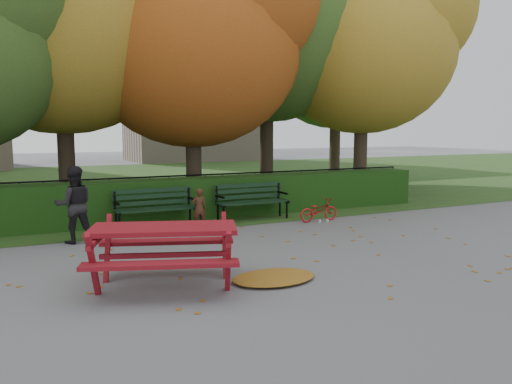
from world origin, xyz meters
name	(u,v)px	position (x,y,z in m)	size (l,w,h in m)	color
ground	(287,259)	(0.00, 0.00, 0.00)	(90.00, 90.00, 0.00)	slate
grass_strip	(122,182)	(0.00, 14.00, 0.01)	(90.00, 90.00, 0.00)	#233A16
building_right	(192,77)	(8.00, 28.00, 6.00)	(9.00, 6.00, 12.00)	tan
hedge	(198,198)	(0.00, 4.50, 0.50)	(13.00, 0.90, 1.00)	black
iron_fence	(187,193)	(0.00, 5.30, 0.54)	(14.00, 0.04, 1.02)	black
tree_b	(75,4)	(-2.44, 6.75, 5.40)	(6.72, 6.40, 8.79)	#30201B
tree_c	(206,33)	(0.83, 5.96, 4.82)	(6.30, 6.00, 8.00)	#30201B
tree_d	(281,11)	(3.88, 7.23, 5.98)	(7.14, 6.80, 9.58)	#30201B
tree_e	(376,39)	(6.52, 5.77, 5.08)	(6.09, 5.80, 8.16)	#30201B
tree_g	(347,51)	(8.33, 9.76, 5.37)	(6.30, 6.00, 8.55)	#30201B
bench_left	(155,205)	(-1.30, 3.70, 0.52)	(1.80, 0.57, 0.88)	black
bench_right	(251,198)	(1.10, 3.70, 0.52)	(1.80, 0.57, 0.88)	black
picnic_table	(164,240)	(-2.29, -0.53, 0.67)	(2.43, 2.20, 0.97)	maroon
leaf_pile	(274,277)	(-0.79, -0.98, 0.04)	(1.28, 0.89, 0.09)	brown
leaf_scatter	(279,255)	(0.00, 0.30, 0.01)	(9.00, 5.70, 0.01)	brown
child	(199,208)	(-0.43, 3.20, 0.45)	(0.33, 0.21, 0.90)	#3E2013
adult	(74,205)	(-3.09, 2.90, 0.75)	(0.73, 0.57, 1.50)	black
bicycle	(319,210)	(2.43, 2.72, 0.27)	(0.36, 1.04, 0.54)	#AD1018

